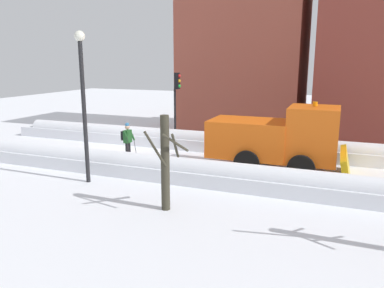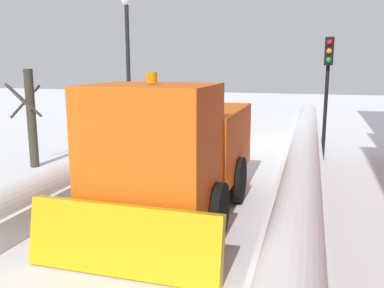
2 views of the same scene
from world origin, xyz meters
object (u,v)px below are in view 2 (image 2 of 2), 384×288
Objects in this scene: traffic_light_pole at (328,75)px; bare_tree_near at (31,117)px; skier at (223,123)px; plow_truck at (177,148)px; street_lamp at (128,54)px.

traffic_light_pole is 1.32× the size of bare_tree_near.
plow_truck is at bearing 93.97° from skier.
skier is (0.50, -7.24, -0.48)m from plow_truck.
plow_truck is 1.93× the size of bare_tree_near.
street_lamp is at bearing -109.59° from bare_tree_near.
skier is 6.96m from bare_tree_near.
street_lamp is (7.45, -0.61, 0.75)m from traffic_light_pole.
street_lamp is 1.88× the size of bare_tree_near.
skier is 0.58× the size of bare_tree_near.
skier is at bearing -15.44° from traffic_light_pole.
bare_tree_near is (5.23, 4.55, 0.61)m from skier.
bare_tree_near reaches higher than skier.
skier is 4.61m from street_lamp.
plow_truck reaches higher than skier.
street_lamp is at bearing -58.04° from plow_truck.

